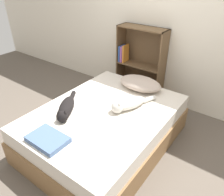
{
  "coord_description": "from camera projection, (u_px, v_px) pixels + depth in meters",
  "views": [
    {
      "loc": [
        1.27,
        -1.58,
        1.87
      ],
      "look_at": [
        0.0,
        0.14,
        0.58
      ],
      "focal_mm": 35.0,
      "sensor_mm": 36.0,
      "label": 1
    }
  ],
  "objects": [
    {
      "name": "ground_plane",
      "position": [
        106.0,
        142.0,
        2.7
      ],
      "size": [
        8.0,
        8.0,
        0.0
      ],
      "primitive_type": "plane",
      "color": "brown"
    },
    {
      "name": "wall_back",
      "position": [
        165.0,
        19.0,
        3.0
      ],
      "size": [
        8.0,
        0.06,
        2.5
      ],
      "color": "silver",
      "rests_on": "ground_plane"
    },
    {
      "name": "bed",
      "position": [
        105.0,
        128.0,
        2.58
      ],
      "size": [
        1.34,
        1.81,
        0.48
      ],
      "color": "brown",
      "rests_on": "ground_plane"
    },
    {
      "name": "pillow",
      "position": [
        140.0,
        83.0,
        2.87
      ],
      "size": [
        0.58,
        0.37,
        0.15
      ],
      "color": "#B29E8E",
      "rests_on": "bed"
    },
    {
      "name": "cat_light",
      "position": [
        128.0,
        104.0,
        2.46
      ],
      "size": [
        0.31,
        0.58,
        0.16
      ],
      "rotation": [
        0.0,
        0.0,
        4.33
      ],
      "color": "beige",
      "rests_on": "bed"
    },
    {
      "name": "cat_dark",
      "position": [
        66.0,
        108.0,
        2.39
      ],
      "size": [
        0.41,
        0.55,
        0.14
      ],
      "rotation": [
        0.0,
        0.0,
        5.3
      ],
      "color": "black",
      "rests_on": "bed"
    },
    {
      "name": "bookshelf",
      "position": [
        140.0,
        63.0,
        3.39
      ],
      "size": [
        0.74,
        0.26,
        1.14
      ],
      "color": "brown",
      "rests_on": "ground_plane"
    },
    {
      "name": "blanket_fold",
      "position": [
        48.0,
        139.0,
        2.01
      ],
      "size": [
        0.37,
        0.25,
        0.05
      ],
      "color": "#4C668E",
      "rests_on": "bed"
    }
  ]
}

